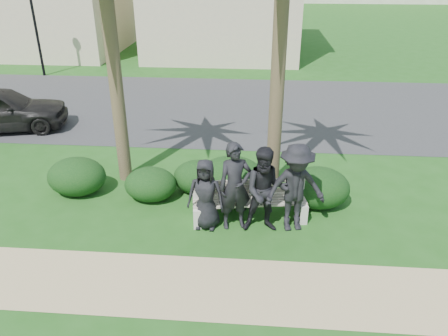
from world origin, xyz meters
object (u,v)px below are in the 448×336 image
(park_bench, at_px, (250,204))
(street_lamp, at_px, (32,9))
(man_a, at_px, (206,194))
(man_b, at_px, (235,186))
(car_a, at_px, (0,109))
(man_c, at_px, (266,191))
(man_d, at_px, (295,188))

(park_bench, bearing_deg, street_lamp, 121.70)
(street_lamp, relative_size, man_a, 2.81)
(man_b, xyz_separation_m, car_a, (-7.77, 4.96, -0.25))
(street_lamp, bearing_deg, man_a, -52.86)
(park_bench, bearing_deg, man_c, -57.76)
(street_lamp, xyz_separation_m, man_b, (9.64, -11.88, -2.01))
(man_d, bearing_deg, car_a, 138.47)
(park_bench, distance_m, man_a, 1.03)
(man_d, bearing_deg, man_a, 169.63)
(street_lamp, distance_m, man_a, 15.14)
(street_lamp, xyz_separation_m, man_c, (10.25, -11.97, -2.03))
(street_lamp, distance_m, man_b, 15.43)
(man_c, xyz_separation_m, man_d, (0.59, 0.09, 0.03))
(car_a, bearing_deg, man_d, -132.99)
(man_c, xyz_separation_m, car_a, (-8.38, 5.05, -0.22))
(street_lamp, bearing_deg, man_c, -49.41)
(man_b, bearing_deg, park_bench, 25.08)
(street_lamp, height_order, park_bench, street_lamp)
(park_bench, distance_m, man_b, 0.69)
(park_bench, relative_size, man_a, 1.62)
(park_bench, bearing_deg, car_a, 140.96)
(man_b, distance_m, man_c, 0.62)
(street_lamp, distance_m, park_bench, 15.50)
(man_a, bearing_deg, park_bench, 24.67)
(street_lamp, relative_size, man_c, 2.34)
(man_a, bearing_deg, street_lamp, 131.20)
(man_b, height_order, man_d, man_d)
(man_d, bearing_deg, man_b, 167.73)
(man_b, bearing_deg, man_c, -24.76)
(park_bench, height_order, man_d, man_d)
(man_b, bearing_deg, car_a, 130.40)
(street_lamp, bearing_deg, man_b, -50.95)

